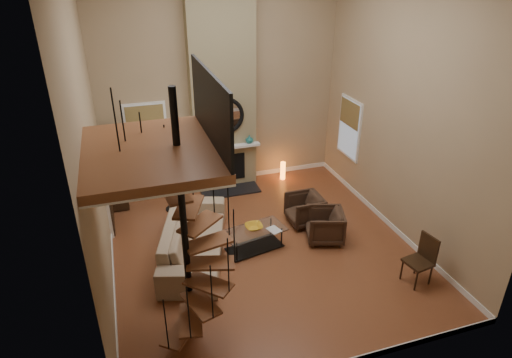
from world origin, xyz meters
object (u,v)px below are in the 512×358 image
object	(u,v)px
armchair_near	(307,209)
floor_lamp	(168,155)
sofa	(194,237)
side_chair	(422,257)
accent_lamp	(283,171)
armchair_far	(328,225)
hutch	(115,169)
coffee_table	(255,237)

from	to	relation	value
armchair_near	floor_lamp	bearing A→B (deg)	-118.66
sofa	side_chair	world-z (taller)	side_chair
floor_lamp	accent_lamp	distance (m)	3.38
floor_lamp	side_chair	bearing A→B (deg)	-45.18
armchair_far	accent_lamp	size ratio (longest dim) A/B	1.56
hutch	armchair_near	xyz separation A→B (m)	(4.02, -2.18, -0.60)
armchair_far	side_chair	world-z (taller)	side_chair
sofa	side_chair	size ratio (longest dim) A/B	2.95
hutch	armchair_far	size ratio (longest dim) A/B	2.41
sofa	accent_lamp	xyz separation A→B (m)	(2.93, 2.63, -0.15)
hutch	floor_lamp	size ratio (longest dim) A/B	1.08
side_chair	coffee_table	bearing A→B (deg)	143.95
hutch	armchair_near	world-z (taller)	hutch
coffee_table	accent_lamp	size ratio (longest dim) A/B	2.76
hutch	coffee_table	bearing A→B (deg)	-47.21
sofa	accent_lamp	bearing A→B (deg)	-31.33
hutch	coffee_table	size ratio (longest dim) A/B	1.36
hutch	side_chair	world-z (taller)	hutch
hutch	coffee_table	world-z (taller)	hutch
hutch	armchair_far	bearing A→B (deg)	-35.34
armchair_far	floor_lamp	distance (m)	3.89
armchair_near	coffee_table	xyz separation A→B (m)	(-1.44, -0.60, -0.07)
coffee_table	armchair_far	bearing A→B (deg)	-6.02
armchair_near	hutch	bearing A→B (deg)	-118.92
side_chair	sofa	bearing A→B (deg)	151.13
sofa	accent_lamp	world-z (taller)	sofa
hutch	accent_lamp	world-z (taller)	hutch
armchair_far	accent_lamp	distance (m)	3.01
armchair_far	coffee_table	size ratio (longest dim) A/B	0.56
sofa	armchair_far	world-z (taller)	sofa
armchair_far	accent_lamp	world-z (taller)	armchair_far
armchair_far	coffee_table	distance (m)	1.59
accent_lamp	coffee_table	bearing A→B (deg)	-121.04
sofa	coffee_table	world-z (taller)	sofa
floor_lamp	armchair_near	bearing A→B (deg)	-28.21
accent_lamp	side_chair	bearing A→B (deg)	-79.15
armchair_near	side_chair	size ratio (longest dim) A/B	0.79
armchair_far	side_chair	xyz separation A→B (m)	(1.03, -1.74, 0.17)
coffee_table	floor_lamp	world-z (taller)	floor_lamp
armchair_far	side_chair	bearing A→B (deg)	48.52
armchair_far	floor_lamp	world-z (taller)	floor_lamp
armchair_near	armchair_far	distance (m)	0.78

